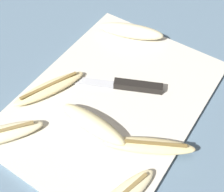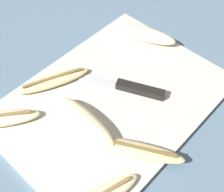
# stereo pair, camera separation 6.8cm
# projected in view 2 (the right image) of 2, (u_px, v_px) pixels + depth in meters

# --- Properties ---
(ground_plane) EXTENTS (4.00, 4.00, 0.00)m
(ground_plane) POSITION_uv_depth(u_px,v_px,m) (112.00, 102.00, 0.70)
(ground_plane) COLOR slate
(cutting_board) EXTENTS (0.49, 0.36, 0.01)m
(cutting_board) POSITION_uv_depth(u_px,v_px,m) (112.00, 100.00, 0.70)
(cutting_board) COLOR beige
(cutting_board) RESTS_ON ground_plane
(knife) EXTENTS (0.11, 0.21, 0.02)m
(knife) POSITION_uv_depth(u_px,v_px,m) (132.00, 88.00, 0.70)
(knife) COLOR black
(knife) RESTS_ON cutting_board
(banana_mellow_near) EXTENTS (0.12, 0.18, 0.02)m
(banana_mellow_near) POSITION_uv_depth(u_px,v_px,m) (138.00, 150.00, 0.60)
(banana_mellow_near) COLOR beige
(banana_mellow_near) RESTS_ON cutting_board
(banana_bright_far) EXTENTS (0.10, 0.17, 0.03)m
(banana_bright_far) POSITION_uv_depth(u_px,v_px,m) (144.00, 34.00, 0.80)
(banana_bright_far) COLOR beige
(banana_bright_far) RESTS_ON cutting_board
(banana_ripe_center) EXTENTS (0.17, 0.10, 0.02)m
(banana_ripe_center) POSITION_uv_depth(u_px,v_px,m) (53.00, 81.00, 0.71)
(banana_ripe_center) COLOR beige
(banana_ripe_center) RESTS_ON cutting_board
(banana_soft_right) EXTENTS (0.05, 0.16, 0.03)m
(banana_soft_right) POSITION_uv_depth(u_px,v_px,m) (88.00, 121.00, 0.63)
(banana_soft_right) COLOR beige
(banana_soft_right) RESTS_ON cutting_board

